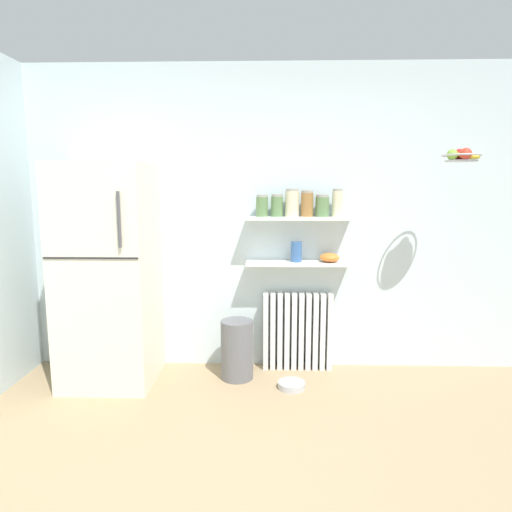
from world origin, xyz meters
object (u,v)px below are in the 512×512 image
at_px(storage_jar_4, 322,206).
at_px(vase, 296,252).
at_px(storage_jar_2, 292,203).
at_px(storage_jar_5, 337,203).
at_px(hanging_fruit_basket, 462,156).
at_px(refrigerator, 109,275).
at_px(pet_food_bowl, 292,385).
at_px(storage_jar_0, 262,206).
at_px(shelf_bowl, 330,257).
at_px(trash_bin, 237,349).
at_px(storage_jar_1, 277,206).
at_px(radiator, 297,331).
at_px(storage_jar_3, 307,204).

xyz_separation_m(storage_jar_4, vase, (-0.21, 0.00, -0.38)).
bearing_deg(storage_jar_2, storage_jar_5, 0.00).
bearing_deg(hanging_fruit_basket, refrigerator, 177.55).
bearing_deg(vase, pet_food_bowl, -97.02).
bearing_deg(vase, storage_jar_2, -180.00).
height_order(storage_jar_4, pet_food_bowl, storage_jar_4).
xyz_separation_m(refrigerator, pet_food_bowl, (1.47, -0.14, -0.86)).
xyz_separation_m(storage_jar_2, vase, (0.04, 0.00, -0.41)).
bearing_deg(hanging_fruit_basket, storage_jar_4, 160.03).
height_order(storage_jar_0, shelf_bowl, storage_jar_0).
bearing_deg(trash_bin, storage_jar_1, 30.21).
bearing_deg(radiator, storage_jar_1, -170.89).
distance_m(storage_jar_2, pet_food_bowl, 1.47).
bearing_deg(storage_jar_2, pet_food_bowl, -90.78).
relative_size(refrigerator, storage_jar_2, 7.70).
bearing_deg(radiator, trash_bin, -156.79).
xyz_separation_m(storage_jar_1, storage_jar_4, (0.37, 0.00, -0.00)).
bearing_deg(refrigerator, storage_jar_3, 8.38).
bearing_deg(pet_food_bowl, storage_jar_0, 123.18).
relative_size(storage_jar_3, trash_bin, 0.44).
xyz_separation_m(refrigerator, storage_jar_1, (1.35, 0.24, 0.54)).
bearing_deg(storage_jar_1, pet_food_bowl, -72.24).
relative_size(storage_jar_0, vase, 1.05).
distance_m(radiator, storage_jar_3, 1.11).
bearing_deg(refrigerator, storage_jar_1, 9.90).
xyz_separation_m(radiator, storage_jar_3, (0.06, -0.03, 1.11)).
distance_m(storage_jar_4, trash_bin, 1.39).
relative_size(refrigerator, storage_jar_3, 8.21).
distance_m(storage_jar_2, trash_bin, 1.30).
distance_m(refrigerator, vase, 1.55).
bearing_deg(storage_jar_1, storage_jar_0, 180.00).
height_order(storage_jar_0, hanging_fruit_basket, hanging_fruit_basket).
distance_m(storage_jar_5, vase, 0.53).
relative_size(storage_jar_2, storage_jar_3, 1.07).
height_order(refrigerator, storage_jar_1, refrigerator).
height_order(shelf_bowl, pet_food_bowl, shelf_bowl).
bearing_deg(storage_jar_5, storage_jar_2, -180.00).
bearing_deg(shelf_bowl, trash_bin, -166.16).
bearing_deg(pet_food_bowl, storage_jar_1, 107.76).
bearing_deg(storage_jar_4, hanging_fruit_basket, -19.97).
distance_m(storage_jar_1, shelf_bowl, 0.62).
bearing_deg(storage_jar_5, hanging_fruit_basket, -22.65).
bearing_deg(shelf_bowl, refrigerator, -172.53).
height_order(storage_jar_0, storage_jar_3, storage_jar_3).
distance_m(storage_jar_3, storage_jar_5, 0.25).
bearing_deg(pet_food_bowl, storage_jar_4, 55.74).
bearing_deg(vase, trash_bin, -158.87).
bearing_deg(trash_bin, vase, 21.13).
distance_m(vase, shelf_bowl, 0.28).
distance_m(storage_jar_1, pet_food_bowl, 1.46).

